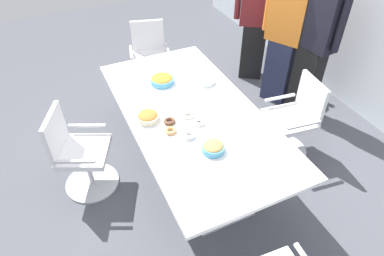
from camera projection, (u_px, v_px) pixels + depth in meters
The scene contains 13 objects.
ground_plane at pixel (192, 166), 3.75m from camera, with size 10.00×10.00×0.01m, color #4C4F56.
conference_table at pixel (192, 122), 3.34m from camera, with size 2.40×1.20×0.75m.
office_chair_0 at pixel (79, 156), 3.30m from camera, with size 0.72×0.72×0.91m.
office_chair_2 at pixel (293, 122), 3.68m from camera, with size 0.60×0.60×0.91m.
office_chair_3 at pixel (150, 60), 4.69m from camera, with size 0.66×0.66×0.91m.
person_standing_0 at pixel (256, 19), 4.59m from camera, with size 0.43×0.55×1.70m.
person_standing_1 at pixel (285, 34), 4.11m from camera, with size 0.57×0.40×1.79m.
person_standing_2 at pixel (316, 40), 3.88m from camera, with size 0.62×0.28×1.87m.
snack_bowl_cookies at pixel (213, 147), 2.84m from camera, with size 0.19×0.19×0.09m.
snack_bowl_chips_orange at pixel (162, 80), 3.61m from camera, with size 0.25×0.25×0.09m.
snack_bowl_pretzels at pixel (148, 117), 3.14m from camera, with size 0.21×0.21×0.08m.
donut_platter at pixel (184, 126), 3.08m from camera, with size 0.39×0.39×0.04m.
plate_stack at pixel (206, 82), 3.62m from camera, with size 0.18×0.18×0.04m.
Camera 1 is at (2.33, -1.09, 2.76)m, focal length 32.00 mm.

